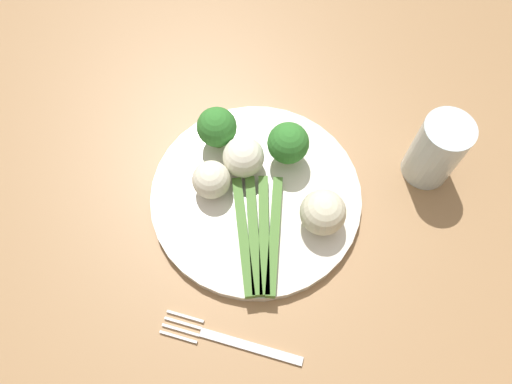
% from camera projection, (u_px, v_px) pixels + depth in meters
% --- Properties ---
extents(ground_plane, '(6.00, 6.00, 0.02)m').
position_uv_depth(ground_plane, '(256.00, 298.00, 1.34)').
color(ground_plane, '#B7A88E').
extents(dining_table, '(1.32, 1.01, 0.76)m').
position_uv_depth(dining_table, '(257.00, 197.00, 0.74)').
color(dining_table, '#9E754C').
rests_on(dining_table, ground_plane).
extents(plate, '(0.27, 0.27, 0.01)m').
position_uv_depth(plate, '(256.00, 196.00, 0.62)').
color(plate, silver).
rests_on(plate, dining_table).
extents(asparagus_bundle, '(0.15, 0.12, 0.01)m').
position_uv_depth(asparagus_bundle, '(259.00, 234.00, 0.59)').
color(asparagus_bundle, '#47752D').
rests_on(asparagus_bundle, plate).
extents(broccoli_outer_edge, '(0.05, 0.05, 0.06)m').
position_uv_depth(broccoli_outer_edge, '(288.00, 144.00, 0.60)').
color(broccoli_outer_edge, '#609E3D').
rests_on(broccoli_outer_edge, plate).
extents(broccoli_right, '(0.05, 0.05, 0.06)m').
position_uv_depth(broccoli_right, '(215.00, 130.00, 0.61)').
color(broccoli_right, '#609E3D').
rests_on(broccoli_right, plate).
extents(cauliflower_mid, '(0.05, 0.05, 0.05)m').
position_uv_depth(cauliflower_mid, '(211.00, 180.00, 0.60)').
color(cauliflower_mid, silver).
rests_on(cauliflower_mid, plate).
extents(cauliflower_left, '(0.06, 0.06, 0.06)m').
position_uv_depth(cauliflower_left, '(323.00, 212.00, 0.57)').
color(cauliflower_left, beige).
rests_on(cauliflower_left, plate).
extents(cauliflower_back, '(0.05, 0.05, 0.05)m').
position_uv_depth(cauliflower_back, '(243.00, 157.00, 0.61)').
color(cauliflower_back, white).
rests_on(cauliflower_back, plate).
extents(fork, '(0.06, 0.16, 0.00)m').
position_uv_depth(fork, '(229.00, 340.00, 0.55)').
color(fork, silver).
rests_on(fork, dining_table).
extents(water_glass, '(0.06, 0.06, 0.10)m').
position_uv_depth(water_glass, '(436.00, 150.00, 0.60)').
color(water_glass, silver).
rests_on(water_glass, dining_table).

